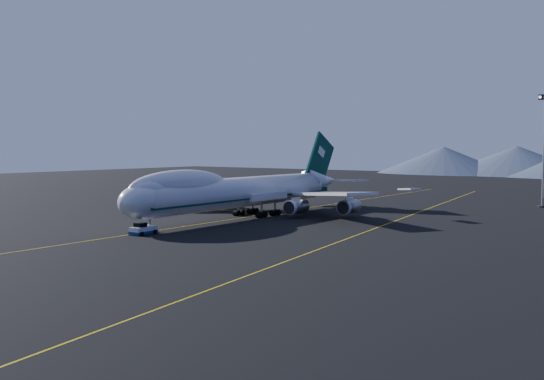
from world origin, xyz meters
The scene contains 6 objects.
ground centered at (0.00, 0.00, 0.00)m, with size 500.00×500.00×0.00m, color black.
taxiway_line_main centered at (0.00, 0.00, 0.01)m, with size 0.25×220.00×0.01m, color #C5AA0B.
taxiway_line_side centered at (30.00, 10.00, 0.01)m, with size 0.25×200.00×0.01m, color #C5AA0B.
boeing_747 centered at (0.00, 0.03, 5.81)m, with size 59.62×72.43×19.37m.
pushback_tug centered at (1.62, -29.50, 0.67)m, with size 3.02×5.00×2.12m.
floodlight_mast centered at (47.68, 62.92, 14.48)m, with size 3.53×2.65×28.58m.
Camera 1 is at (82.32, -101.65, 15.42)m, focal length 40.00 mm.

